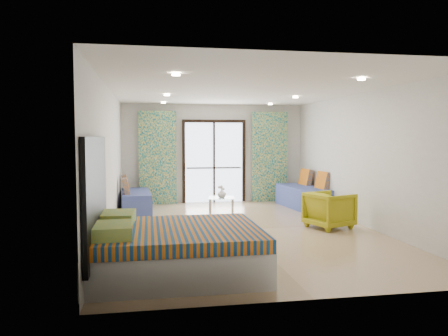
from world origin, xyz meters
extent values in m
cube|color=black|center=(0.00, 3.71, 2.24)|extent=(1.76, 0.08, 0.08)
cube|color=black|center=(-0.84, 3.71, 1.10)|extent=(0.08, 0.08, 2.20)
cube|color=black|center=(0.84, 3.71, 1.10)|extent=(0.08, 0.08, 2.20)
cube|color=black|center=(0.00, 3.71, 1.10)|extent=(0.05, 0.06, 2.20)
cube|color=#595451|center=(0.00, 3.73, 0.95)|extent=(1.52, 0.03, 0.04)
cube|color=beige|center=(-1.55, 3.57, 1.25)|extent=(1.00, 0.10, 2.50)
cube|color=beige|center=(1.55, 3.57, 1.25)|extent=(1.00, 0.10, 2.50)
cylinder|color=#FFE0B2|center=(-1.40, -2.00, 2.67)|extent=(0.12, 0.12, 0.02)
cylinder|color=#FFE0B2|center=(1.40, -2.00, 2.67)|extent=(0.12, 0.12, 0.02)
cylinder|color=#FFE0B2|center=(-1.40, 1.00, 2.67)|extent=(0.12, 0.12, 0.02)
cylinder|color=#FFE0B2|center=(1.40, 1.00, 2.67)|extent=(0.12, 0.12, 0.02)
cylinder|color=#FFE0B2|center=(-1.40, 3.00, 2.67)|extent=(0.12, 0.12, 0.02)
cylinder|color=#FFE0B2|center=(1.40, 3.00, 2.67)|extent=(0.12, 0.12, 0.02)
cube|color=black|center=(-2.46, -2.54, 1.05)|extent=(0.06, 2.10, 1.50)
cube|color=silver|center=(-2.47, -1.29, 1.05)|extent=(0.02, 0.10, 0.10)
cube|color=silver|center=(-1.45, -2.54, 0.22)|extent=(2.22, 1.78, 0.44)
cube|color=navy|center=(-1.45, -2.54, 0.53)|extent=(2.20, 1.81, 0.17)
cube|color=#1D8674|center=(-2.25, -2.97, 0.69)|extent=(0.53, 0.64, 0.16)
cube|color=#1D8674|center=(-2.25, -2.12, 0.69)|extent=(0.54, 0.64, 0.16)
cube|color=#3B498D|center=(-2.10, 2.50, 0.19)|extent=(0.78, 1.78, 0.39)
cube|color=#3B498D|center=(-2.10, 2.50, 0.44)|extent=(0.76, 1.74, 0.10)
cube|color=navy|center=(-2.32, 2.08, 0.66)|extent=(0.22, 0.45, 0.40)
cube|color=navy|center=(-2.36, 2.89, 0.66)|extent=(0.22, 0.45, 0.40)
cube|color=#3B498D|center=(2.10, 2.27, 0.22)|extent=(0.98, 2.03, 0.43)
cube|color=#3B498D|center=(2.10, 2.27, 0.49)|extent=(0.96, 1.99, 0.11)
cube|color=navy|center=(2.42, 1.84, 0.74)|extent=(0.27, 0.51, 0.45)
cube|color=navy|center=(2.32, 2.75, 0.74)|extent=(0.27, 0.51, 0.45)
cylinder|color=silver|center=(-0.42, 1.53, 0.19)|extent=(0.06, 0.06, 0.38)
cylinder|color=silver|center=(0.09, 1.44, 0.19)|extent=(0.06, 0.06, 0.38)
cylinder|color=silver|center=(-0.33, 2.05, 0.19)|extent=(0.06, 0.06, 0.38)
cylinder|color=silver|center=(0.18, 1.95, 0.19)|extent=(0.06, 0.06, 0.38)
cube|color=#8CA59E|center=(-0.12, 1.74, 0.38)|extent=(0.69, 0.69, 0.02)
sphere|color=white|center=(-0.08, 1.74, 0.60)|extent=(0.07, 0.07, 0.07)
sphere|color=white|center=(-0.12, 1.79, 0.62)|extent=(0.07, 0.07, 0.07)
sphere|color=white|center=(-0.17, 1.75, 0.63)|extent=(0.07, 0.07, 0.07)
sphere|color=white|center=(-0.13, 1.70, 0.65)|extent=(0.07, 0.07, 0.07)
imported|color=white|center=(-0.12, 1.71, 0.49)|extent=(0.21, 0.22, 0.20)
imported|color=#A9A315|center=(1.72, -0.16, 0.40)|extent=(0.94, 0.97, 0.79)
camera|label=1|loc=(-1.80, -8.22, 1.79)|focal=35.00mm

